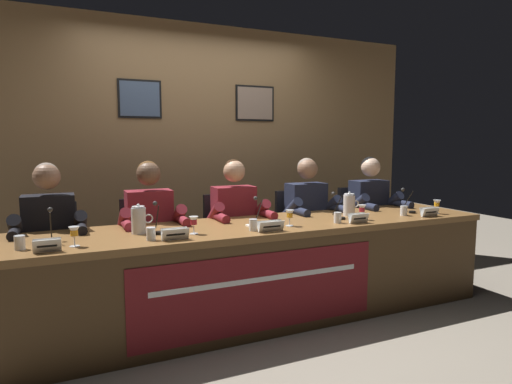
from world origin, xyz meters
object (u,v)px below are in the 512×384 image
Objects in this scene: chair_far_left at (52,265)px; nameplate_far_right at (429,212)px; nameplate_center at (271,226)px; microphone_center at (260,216)px; panelist_left at (151,226)px; panelist_center at (237,220)px; chair_left at (148,255)px; water_cup_left at (151,235)px; nameplate_far_left at (47,246)px; document_stack_center at (263,226)px; conference_table at (262,256)px; microphone_far_right at (409,204)px; juice_glass_center at (290,215)px; juice_glass_far_right at (437,204)px; water_cup_center at (253,225)px; water_pitcher_left_side at (139,220)px; juice_glass_left at (194,222)px; chair_far_right at (360,232)px; panelist_far_right at (374,209)px; microphone_far_left at (51,231)px; panelist_right at (310,214)px; water_pitcher_right_side at (349,205)px; chair_center at (229,246)px; microphone_right at (339,210)px; panelist_far_left at (50,234)px; microphone_left at (158,223)px; water_cup_far_right at (404,211)px; juice_glass_far_left at (74,233)px; water_cup_right at (338,218)px; nameplate_left at (175,234)px; chair_right at (299,239)px; juice_glass_right at (362,209)px; nameplate_right at (358,218)px.

nameplate_far_right is at bearing -16.86° from chair_far_left.
microphone_center reaches higher than nameplate_center.
panelist_left is 0.73m from panelist_center.
chair_left reaches higher than water_cup_left.
nameplate_far_left is 1.48m from document_stack_center.
conference_table is 18.32× the size of microphone_far_right.
juice_glass_far_right is (1.46, -0.03, 0.00)m from juice_glass_center.
microphone_center reaches higher than water_cup_center.
panelist_left reaches higher than water_pitcher_left_side.
nameplate_far_left is at bearing -179.97° from nameplate_far_right.
juice_glass_left is 2.19m from chair_far_right.
panelist_far_right reaches higher than juice_glass_left.
microphone_far_left is 1.03m from chair_left.
panelist_center is 0.51m from document_stack_center.
panelist_right is at bearing 35.98° from water_cup_center.
chair_far_left is at bearing 90.04° from nameplate_far_left.
conference_table is at bearing -171.26° from water_pitcher_right_side.
chair_center is 1.67m from microphone_far_right.
panelist_right reaches higher than microphone_right.
water_cup_center is (1.32, -0.18, -0.04)m from microphone_far_left.
panelist_far_left reaches higher than chair_far_right.
panelist_left is 5.73× the size of microphone_left.
panelist_far_left reaches higher than water_cup_far_right.
panelist_far_left reaches higher than nameplate_center.
water_pitcher_left_side is at bearing 162.40° from water_cup_center.
water_cup_right is (1.92, -0.01, -0.05)m from juice_glass_far_left.
document_stack_center is (0.03, 0.20, -0.03)m from nameplate_center.
water_cup_far_right is (2.04, 0.12, -0.00)m from nameplate_left.
conference_table is 1.36m from water_cup_far_right.
panelist_right reaches higher than microphone_center.
juice_glass_far_left and juice_glass_center have the same top height.
panelist_left is 1.36× the size of chair_right.
chair_right is (1.28, 0.76, -0.39)m from juice_glass_left.
chair_left is 1.27m from juice_glass_center.
water_pitcher_right_side is at bearing 7.81° from nameplate_far_left.
juice_glass_far_right is at bearing 1.55° from nameplate_far_left.
conference_table is at bearing 175.26° from juice_glass_right.
nameplate_center is (0.69, -0.02, 0.00)m from nameplate_left.
panelist_far_right is 2.39m from water_pitcher_left_side.
panelist_far_left is at bearing 148.64° from juice_glass_left.
nameplate_far_left is at bearing -176.85° from water_cup_center.
microphone_far_right is (2.95, -0.66, 0.38)m from chair_far_left.
chair_far_left is at bearing 176.09° from panelist_far_right.
juice_glass_right is (0.99, 0.04, 0.05)m from water_cup_center.
panelist_center is 1.36× the size of chair_right.
water_cup_right reaches higher than document_stack_center.
nameplate_left is at bearing -174.06° from microphone_far_right.
juice_glass_far_right is (1.66, -0.61, 0.12)m from panelist_center.
nameplate_right is 1.33× the size of juice_glass_right.
panelist_far_left is 2.39m from water_pitcher_right_side.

